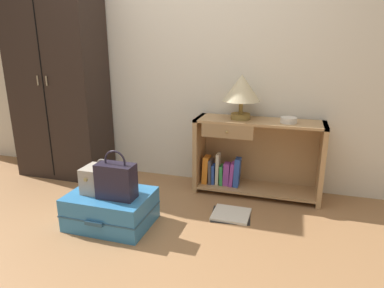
{
  "coord_description": "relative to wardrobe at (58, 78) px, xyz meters",
  "views": [
    {
      "loc": [
        1.03,
        -1.7,
        1.35
      ],
      "look_at": [
        0.25,
        0.86,
        0.55
      ],
      "focal_mm": 31.71,
      "sensor_mm": 36.0,
      "label": 1
    }
  ],
  "objects": [
    {
      "name": "bowl",
      "position": [
        2.26,
        0.01,
        -0.29
      ],
      "size": [
        0.14,
        0.14,
        0.05
      ],
      "primitive_type": "cylinder",
      "color": "silver",
      "rests_on": "bookshelf"
    },
    {
      "name": "handbag",
      "position": [
        1.1,
        -0.89,
        -0.62
      ],
      "size": [
        0.28,
        0.14,
        0.37
      ],
      "color": "#231E2D",
      "rests_on": "suitcase_large"
    },
    {
      "name": "back_wall",
      "position": [
        1.27,
        0.3,
        0.29
      ],
      "size": [
        6.4,
        0.1,
        2.6
      ],
      "primitive_type": "cube",
      "color": "silver",
      "rests_on": "ground_plane"
    },
    {
      "name": "table_lamp",
      "position": [
        1.84,
        0.05,
        -0.05
      ],
      "size": [
        0.33,
        0.33,
        0.39
      ],
      "color": "olive",
      "rests_on": "bookshelf"
    },
    {
      "name": "ground_plane",
      "position": [
        1.27,
        -1.2,
        -1.01
      ],
      "size": [
        9.0,
        9.0,
        0.0
      ],
      "primitive_type": "plane",
      "color": "#9E7047"
    },
    {
      "name": "train_case",
      "position": [
        0.96,
        -0.83,
        -0.65
      ],
      "size": [
        0.31,
        0.22,
        0.27
      ],
      "color": "#A89E8E",
      "rests_on": "suitcase_large"
    },
    {
      "name": "bottle",
      "position": [
        0.61,
        -0.88,
        -0.93
      ],
      "size": [
        0.06,
        0.06,
        0.17
      ],
      "color": "white",
      "rests_on": "ground_plane"
    },
    {
      "name": "open_book_on_floor",
      "position": [
        1.87,
        -0.44,
        -1.0
      ],
      "size": [
        0.35,
        0.32,
        0.02
      ],
      "color": "white",
      "rests_on": "ground_plane"
    },
    {
      "name": "wardrobe",
      "position": [
        0.0,
        0.0,
        0.0
      ],
      "size": [
        0.91,
        0.47,
        2.02
      ],
      "color": "black",
      "rests_on": "ground_plane"
    },
    {
      "name": "suitcase_large",
      "position": [
        1.01,
        -0.84,
        -0.88
      ],
      "size": [
        0.62,
        0.48,
        0.26
      ],
      "color": "teal",
      "rests_on": "ground_plane"
    },
    {
      "name": "bookshelf",
      "position": [
        1.96,
        0.07,
        -0.66
      ],
      "size": [
        1.13,
        0.35,
        0.7
      ],
      "color": "tan",
      "rests_on": "ground_plane"
    }
  ]
}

